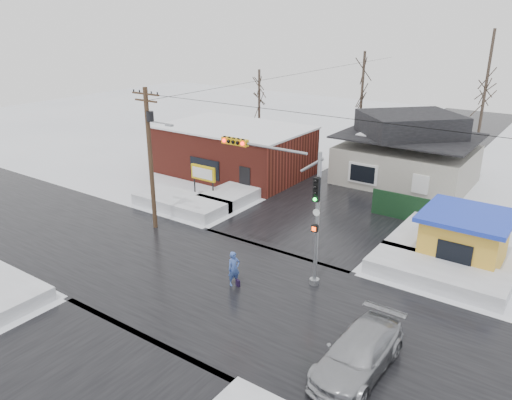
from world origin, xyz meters
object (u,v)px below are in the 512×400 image
Objects in this scene: kiosk at (464,237)px; car at (358,354)px; pedestrian at (234,269)px; utility_pole at (151,151)px; marquee_sign at (203,174)px; traffic_signal at (290,195)px.

kiosk is 0.87× the size of car.
pedestrian reaches higher than car.
marquee_sign is (-1.07, 5.99, -3.19)m from utility_pole.
kiosk reaches higher than car.
utility_pole is at bearing 95.16° from pedestrian.
car is at bearing -94.49° from kiosk.
utility_pole reaches higher than marquee_sign.
marquee_sign is at bearing -178.45° from kiosk.
kiosk is (18.50, 0.50, -0.46)m from marquee_sign.
kiosk is at bearing 20.44° from utility_pole.
traffic_signal is 3.83× the size of pedestrian.
traffic_signal is 13.42m from marquee_sign.
marquee_sign is at bearing 147.83° from car.
traffic_signal is 1.52× the size of kiosk.
kiosk is (7.07, 7.03, -3.08)m from traffic_signal.
traffic_signal is 8.68m from car.
kiosk is at bearing 44.84° from traffic_signal.
pedestrian is at bearing -133.15° from kiosk.
marquee_sign is 0.55× the size of kiosk.
utility_pole is 10.01m from pedestrian.
traffic_signal reaches higher than pedestrian.
traffic_signal is at bearing -135.16° from kiosk.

